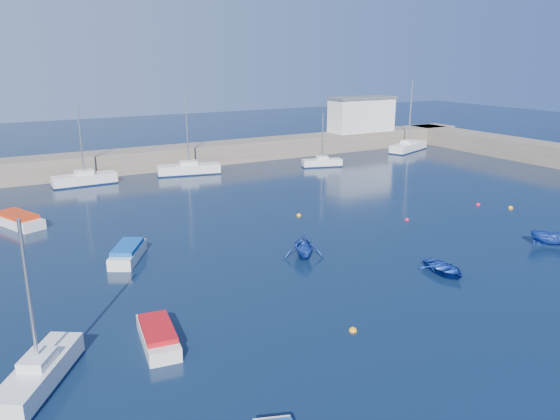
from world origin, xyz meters
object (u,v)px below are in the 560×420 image
dinghy_left (303,246)px  sailboat_6 (189,169)px  sailboat_1 (39,374)px  dinghy_center (444,269)px  harbor_office (361,115)px  dinghy_right (553,239)px  sailboat_8 (408,147)px  sailboat_5 (85,179)px  motorboat_1 (128,253)px  motorboat_2 (18,220)px  motorboat_0 (158,335)px  sailboat_7 (322,162)px

dinghy_left → sailboat_6: bearing=107.9°
sailboat_1 → dinghy_center: sailboat_1 is taller
harbor_office → dinghy_left: harbor_office is taller
harbor_office → sailboat_1: (-51.50, -44.17, -4.50)m
dinghy_right → sailboat_8: bearing=18.8°
harbor_office → sailboat_8: (4.63, -5.78, -4.44)m
sailboat_5 → motorboat_1: size_ratio=1.91×
sailboat_5 → dinghy_right: (26.73, -38.75, -0.05)m
dinghy_left → dinghy_right: (17.52, -7.44, -0.24)m
dinghy_right → motorboat_2: bearing=100.3°
dinghy_center → dinghy_right: size_ratio=1.05×
sailboat_1 → dinghy_left: size_ratio=2.33×
dinghy_right → harbor_office: bearing=27.3°
motorboat_0 → dinghy_right: (30.32, -0.63, 0.16)m
sailboat_1 → sailboat_7: 51.50m
harbor_office → sailboat_7: size_ratio=1.45×
sailboat_1 → sailboat_5: 40.19m
dinghy_left → sailboat_1: bearing=-133.6°
harbor_office → dinghy_right: size_ratio=3.12×
sailboat_7 → motorboat_1: size_ratio=1.45×
motorboat_2 → dinghy_right: size_ratio=1.79×
harbor_office → sailboat_6: sailboat_6 is taller
sailboat_1 → dinghy_left: sailboat_1 is taller
motorboat_1 → dinghy_right: size_ratio=1.48×
sailboat_5 → sailboat_7: (28.85, -4.38, -0.12)m
sailboat_5 → motorboat_2: (-7.87, -13.04, -0.14)m
sailboat_5 → dinghy_center: (15.66, -38.54, -0.32)m
sailboat_6 → sailboat_7: bearing=-91.5°
sailboat_7 → dinghy_center: (-13.19, -34.16, -0.20)m
motorboat_1 → motorboat_2: size_ratio=0.83×
motorboat_0 → dinghy_left: (12.80, 6.81, 0.40)m
harbor_office → sailboat_7: bearing=-145.1°
motorboat_2 → motorboat_0: bearing=-103.9°
dinghy_left → dinghy_right: size_ratio=1.02×
sailboat_7 → motorboat_0: 46.81m
sailboat_5 → sailboat_8: sailboat_8 is taller
motorboat_1 → sailboat_8: bearing=56.7°
sailboat_1 → motorboat_1: 15.31m
sailboat_7 → dinghy_right: (-2.12, -34.37, 0.07)m
motorboat_0 → dinghy_left: dinghy_left is taller
sailboat_5 → dinghy_center: sailboat_5 is taller
harbor_office → dinghy_center: 51.31m
sailboat_8 → motorboat_2: bearing=80.8°
motorboat_1 → dinghy_right: dinghy_right is taller
motorboat_2 → sailboat_7: bearing=-10.3°
sailboat_1 → sailboat_6: bearing=94.0°
sailboat_6 → dinghy_right: (14.60, -38.44, -0.03)m
motorboat_0 → dinghy_right: 30.32m
sailboat_6 → motorboat_1: size_ratio=2.05×
motorboat_1 → motorboat_2: bearing=145.1°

